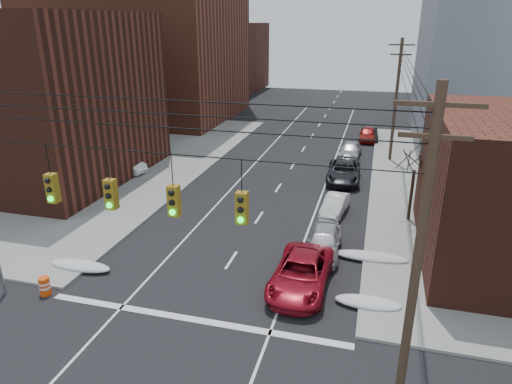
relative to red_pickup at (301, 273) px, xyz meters
The scene contains 23 objects.
sidewalk_nw 35.35m from the red_pickup, 151.81° to the left, with size 40.00×40.00×0.15m, color gray.
building_brick_near 29.21m from the red_pickup, 155.90° to the left, with size 20.00×16.00×13.00m, color #492016.
building_brick_far 70.67m from the red_pickup, 115.33° to the left, with size 22.00×18.00×12.00m, color #492016.
building_glass 63.73m from the red_pickup, 71.61° to the left, with size 20.00×18.00×22.00m, color gray.
utility_pole_right 9.85m from the red_pickup, 59.23° to the right, with size 2.20×0.28×11.00m.
utility_pole_far 24.61m from the red_pickup, 79.61° to the left, with size 2.20×0.28×11.00m.
traffic_signals 10.53m from the red_pickup, 118.96° to the right, with size 17.00×0.42×2.02m.
bare_tree 11.22m from the red_pickup, 60.75° to the left, with size 2.09×2.20×4.93m.
snow_nw 11.64m from the red_pickup, behind, with size 3.50×1.08×0.42m, color silver.
snow_ne 3.39m from the red_pickup, 13.85° to the right, with size 3.00×1.08×0.42m, color silver.
snow_east_far 4.96m from the red_pickup, 48.73° to the left, with size 4.00×1.08×0.42m, color silver.
red_pickup is the anchor object (origin of this frame).
parked_car_a 3.86m from the red_pickup, 80.35° to the left, with size 1.81×4.49×1.53m, color silver.
parked_car_b 9.76m from the red_pickup, 86.20° to the left, with size 1.32×3.80×1.25m, color white.
parked_car_c 16.65m from the red_pickup, 87.78° to the left, with size 2.60×5.65×1.57m, color black.
parked_car_d 23.98m from the red_pickup, 88.45° to the left, with size 1.88×4.63×1.34m, color #A6A5AA.
parked_car_e 30.98m from the red_pickup, 86.28° to the left, with size 1.78×4.43×1.51m, color maroon.
parked_car_f 31.54m from the red_pickup, 85.92° to the left, with size 1.45×4.16×1.37m, color black.
lot_car_a 22.42m from the red_pickup, 142.41° to the left, with size 1.51×4.33×1.43m, color white.
lot_car_b 23.77m from the red_pickup, 146.04° to the left, with size 2.04×4.42×1.23m, color #B4B4B9.
lot_car_c 24.87m from the red_pickup, 155.80° to the left, with size 1.82×4.48×1.30m, color black.
lot_car_d 26.38m from the red_pickup, 148.43° to the left, with size 1.69×4.19×1.43m, color #ABABAF.
construction_barrel 12.32m from the red_pickup, 162.03° to the right, with size 0.60×0.60×0.91m.
Camera 1 is at (7.06, -9.01, 12.32)m, focal length 32.00 mm.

